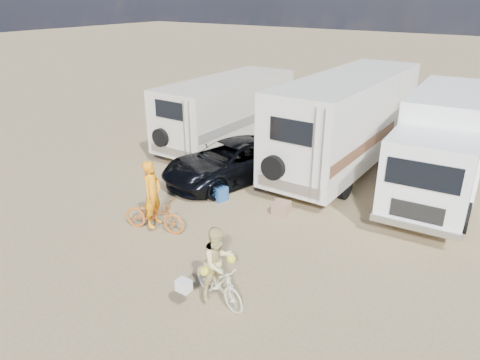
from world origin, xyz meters
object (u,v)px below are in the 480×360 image
Objects in this scene: rv_left at (227,113)px; rider_man at (153,200)px; dark_suv at (231,161)px; rider_woman at (218,270)px; rv_main at (346,123)px; box_truck at (443,148)px; cooler at (218,192)px; bike_man at (154,215)px; crate at (281,208)px; bike_woman at (219,283)px.

rider_man is at bearing -69.29° from rv_left.
rider_woman is (3.69, -5.63, 0.11)m from dark_suv.
rv_main is at bearing 21.70° from rider_woman.
rider_man is (-5.88, -6.90, -0.68)m from box_truck.
rv_main is 5.56m from cooler.
box_truck is (8.64, -0.34, 0.21)m from rv_left.
crate is (2.40, 2.86, -0.29)m from bike_man.
crate is at bearing -40.46° from rv_left.
dark_suv is at bearing -129.66° from rv_main.
cooler is (2.99, -4.63, -1.18)m from rv_left.
dark_suv is at bearing 49.28° from rider_woman.
rider_man is (0.36, -4.15, 0.24)m from dark_suv.
rider_man is at bearing 82.06° from bike_woman.
rv_left is 7.80m from bike_man.
box_truck is 9.09m from rider_man.
cooler is at bearing -146.57° from box_truck.
rider_woman is 3.39× the size of crate.
rv_left is at bearing 139.71° from crate.
rv_main reaches higher than cooler.
bike_woman is (6.09, -8.72, -0.93)m from rv_left.
dark_suv is 8.72× the size of cooler.
bike_man is at bearing 82.06° from rider_woman.
rider_woman is at bearing -128.68° from rider_man.
bike_woman reaches higher than crate.
rider_woman is (3.33, -1.48, 0.32)m from bike_man.
dark_suv is 2.76× the size of bike_man.
rv_left is 1.39× the size of dark_suv.
box_truck is at bearing 52.48° from cooler.
bike_woman is at bearing -55.25° from rv_left.
rider_man reaches higher than bike_man.
rider_man is at bearing -130.01° from crate.
rider_man is 1.17× the size of rider_woman.
rv_main reaches higher than bike_woman.
bike_man is at bearing 82.06° from bike_woman.
dark_suv is at bearing 154.98° from crate.
rv_left is 6.88m from crate.
dark_suv is 3.09m from crate.
box_truck is at bearing -55.14° from bike_man.
rider_man is 3.26× the size of cooler.
rider_man is at bearing -0.00° from bike_man.
dark_suv is 6.73m from bike_woman.
crate is at bearing -134.53° from box_truck.
bike_woman is at bearing -77.97° from crate.
bike_man is 1.13× the size of rider_woman.
rv_left is 7.76m from rider_man.
rv_left is at bearing 50.99° from bike_woman.
box_truck is at bearing -0.90° from bike_woman.
cooler is at bearing -114.04° from rv_main.
rv_left is 3.84× the size of bike_man.
rider_woman is at bearing -84.07° from rv_main.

